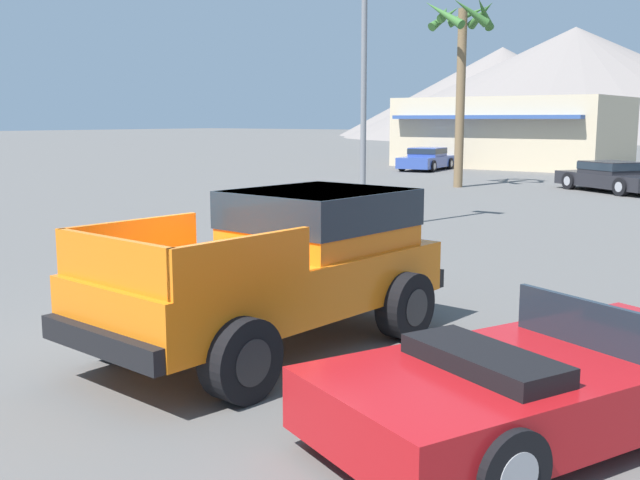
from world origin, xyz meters
The scene contains 8 objects.
ground_plane centered at (0.00, 0.00, 0.00)m, with size 320.00×320.00×0.00m, color #5B5956.
orange_pickup_truck centered at (0.46, 0.58, 1.04)m, with size 2.56×4.88×1.84m.
red_convertible_car centered at (3.94, -0.14, 0.44)m, with size 3.26×4.60×1.13m.
parked_car_dark centered at (-1.99, 22.92, 0.59)m, with size 4.76×3.94×1.14m.
parked_car_blue centered at (-13.54, 29.55, 0.61)m, with size 2.38×4.58×1.20m.
street_lamp_post centered at (-4.02, 8.98, 4.67)m, with size 0.90×0.24×7.79m.
palm_tree_tall centered at (-7.54, 21.19, 5.57)m, with size 2.62×2.82×7.38m.
storefront_building centered at (-11.20, 35.46, 1.97)m, with size 11.89×8.48×3.93m.
Camera 1 is at (6.11, -6.28, 2.71)m, focal length 42.00 mm.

